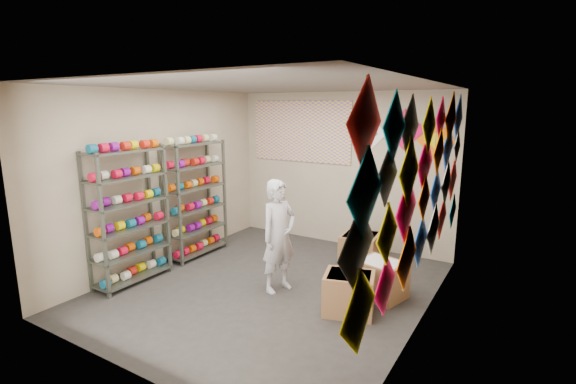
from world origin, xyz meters
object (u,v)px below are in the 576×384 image
Objects in this scene: shelf_rack_front at (129,217)px; carton_c at (360,250)px; carton_a at (349,293)px; shelf_rack_back at (195,199)px; carton_b at (381,279)px; shopkeeper at (279,236)px.

carton_c is (2.54, 2.22, -0.69)m from shelf_rack_front.
carton_a is (2.99, 0.74, -0.71)m from shelf_rack_front.
shelf_rack_back is at bearing 153.04° from carton_a.
shelf_rack_back is 3.12m from carton_a.
shelf_rack_front is 3.44m from carton_c.
shelf_rack_back is at bearing -163.05° from carton_b.
shelf_rack_front is at bearing -90.00° from shelf_rack_back.
shelf_rack_front is 3.25× the size of carton_a.
shelf_rack_back reaches higher than carton_c.
carton_a is at bearing -79.87° from carton_c.
carton_c is (2.54, 0.92, -0.69)m from shelf_rack_back.
carton_b is (1.25, 0.51, -0.52)m from shopkeeper.
shelf_rack_front reaches higher than carton_b.
shelf_rack_back is at bearing -166.72° from carton_c.
shopkeeper is 1.19m from carton_a.
carton_a is at bearing -79.03° from shopkeeper.
shelf_rack_back is 3.25m from carton_b.
shopkeeper is at bearing -120.94° from carton_c.
shelf_rack_front is 3.52m from carton_b.
carton_b is 0.99× the size of carton_c.
carton_a is at bearing -10.55° from shelf_rack_back.
carton_a is 1.54m from carton_c.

